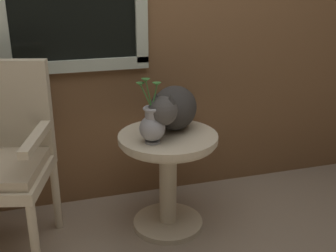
{
  "coord_description": "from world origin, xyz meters",
  "views": [
    {
      "loc": [
        -0.52,
        -1.8,
        1.4
      ],
      "look_at": [
        0.08,
        0.24,
        0.62
      ],
      "focal_mm": 44.8,
      "sensor_mm": 36.0,
      "label": 1
    }
  ],
  "objects": [
    {
      "name": "ground_plane",
      "position": [
        0.0,
        0.0,
        0.0
      ],
      "size": [
        6.0,
        6.0,
        0.0
      ],
      "primitive_type": "plane",
      "color": "gray"
    },
    {
      "name": "wicker_side_table",
      "position": [
        0.08,
        0.24,
        0.4
      ],
      "size": [
        0.55,
        0.55,
        0.57
      ],
      "color": "beige",
      "rests_on": "ground_plane"
    },
    {
      "name": "pewter_vase_with_ivy",
      "position": [
        -0.03,
        0.15,
        0.67
      ],
      "size": [
        0.14,
        0.13,
        0.34
      ],
      "color": "#99999E",
      "rests_on": "wicker_side_table"
    },
    {
      "name": "cat",
      "position": [
        0.13,
        0.3,
        0.7
      ],
      "size": [
        0.41,
        0.53,
        0.26
      ],
      "color": "#33302D",
      "rests_on": "wicker_side_table"
    }
  ]
}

